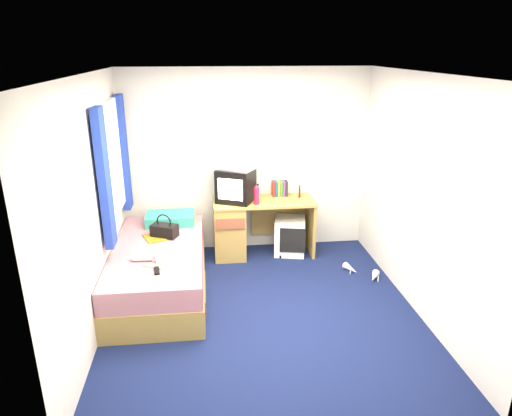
{
  "coord_description": "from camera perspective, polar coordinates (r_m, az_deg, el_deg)",
  "views": [
    {
      "loc": [
        -0.54,
        -4.12,
        2.62
      ],
      "look_at": [
        0.01,
        0.7,
        0.91
      ],
      "focal_mm": 32.0,
      "sensor_mm": 36.0,
      "label": 1
    }
  ],
  "objects": [
    {
      "name": "handbag",
      "position": [
        5.39,
        -11.38,
        -2.73
      ],
      "size": [
        0.34,
        0.27,
        0.28
      ],
      "rotation": [
        0.0,
        0.0,
        -0.42
      ],
      "color": "black",
      "rests_on": "bed"
    },
    {
      "name": "storage_cube",
      "position": [
        6.11,
        4.25,
        -3.48
      ],
      "size": [
        0.46,
        0.46,
        0.49
      ],
      "primitive_type": "cube",
      "rotation": [
        0.0,
        0.0,
        -0.21
      ],
      "color": "white",
      "rests_on": "ground"
    },
    {
      "name": "pillow",
      "position": [
        5.78,
        -10.65,
        -1.31
      ],
      "size": [
        0.59,
        0.38,
        0.13
      ],
      "primitive_type": "cube",
      "rotation": [
        0.0,
        0.0,
        0.0
      ],
      "color": "#1A70AB",
      "rests_on": "bed"
    },
    {
      "name": "bed",
      "position": [
        5.28,
        -11.97,
        -7.47
      ],
      "size": [
        1.01,
        2.0,
        0.54
      ],
      "color": "#AA8B46",
      "rests_on": "ground"
    },
    {
      "name": "remote_control",
      "position": [
        4.62,
        -12.29,
        -7.67
      ],
      "size": [
        0.07,
        0.17,
        0.02
      ],
      "primitive_type": "cube",
      "rotation": [
        0.0,
        0.0,
        0.15
      ],
      "color": "black",
      "rests_on": "bed"
    },
    {
      "name": "ground",
      "position": [
        4.91,
        0.84,
        -12.78
      ],
      "size": [
        3.4,
        3.4,
        0.0
      ],
      "primitive_type": "plane",
      "color": "#0C1438",
      "rests_on": "ground"
    },
    {
      "name": "pink_water_bottle",
      "position": [
        5.72,
        0.08,
        1.51
      ],
      "size": [
        0.08,
        0.08,
        0.22
      ],
      "primitive_type": "cylinder",
      "rotation": [
        0.0,
        0.0,
        -0.11
      ],
      "color": "#D81E44",
      "rests_on": "desk"
    },
    {
      "name": "aerosol_can",
      "position": [
        5.93,
        0.23,
        1.98
      ],
      "size": [
        0.06,
        0.06,
        0.18
      ],
      "primitive_type": "cylinder",
      "rotation": [
        0.0,
        0.0,
        -0.27
      ],
      "color": "white",
      "rests_on": "desk"
    },
    {
      "name": "towel",
      "position": [
        4.81,
        -9.96,
        -5.75
      ],
      "size": [
        0.41,
        0.37,
        0.11
      ],
      "primitive_type": "cube",
      "rotation": [
        0.0,
        0.0,
        -0.34
      ],
      "color": "white",
      "rests_on": "bed"
    },
    {
      "name": "colour_swatch_fan",
      "position": [
        4.72,
        -12.71,
        -7.12
      ],
      "size": [
        0.22,
        0.15,
        0.01
      ],
      "primitive_type": "cube",
      "rotation": [
        0.0,
        0.0,
        -0.45
      ],
      "color": "gold",
      "rests_on": "bed"
    },
    {
      "name": "magazine",
      "position": [
        5.39,
        -12.57,
        -3.65
      ],
      "size": [
        0.3,
        0.34,
        0.01
      ],
      "primitive_type": "cube",
      "rotation": [
        0.0,
        0.0,
        0.4
      ],
      "color": "yellow",
      "rests_on": "bed"
    },
    {
      "name": "vcr",
      "position": [
        5.75,
        -2.57,
        5.34
      ],
      "size": [
        0.57,
        0.53,
        0.09
      ],
      "primitive_type": "cube",
      "rotation": [
        0.0,
        0.0,
        -0.56
      ],
      "color": "silver",
      "rests_on": "crt_tv"
    },
    {
      "name": "white_heels",
      "position": [
        5.73,
        13.14,
        -7.88
      ],
      "size": [
        0.39,
        0.47,
        0.09
      ],
      "color": "silver",
      "rests_on": "ground"
    },
    {
      "name": "picture_frame",
      "position": [
        6.06,
        5.47,
        2.09
      ],
      "size": [
        0.05,
        0.12,
        0.14
      ],
      "primitive_type": "cube",
      "rotation": [
        0.0,
        0.0,
        -0.22
      ],
      "color": "black",
      "rests_on": "desk"
    },
    {
      "name": "room_shell",
      "position": [
        4.32,
        0.93,
        3.74
      ],
      "size": [
        3.4,
        3.4,
        3.4
      ],
      "color": "white",
      "rests_on": "ground"
    },
    {
      "name": "crt_tv",
      "position": [
        5.81,
        -2.54,
        2.87
      ],
      "size": [
        0.55,
        0.54,
        0.43
      ],
      "rotation": [
        0.0,
        0.0,
        -0.42
      ],
      "color": "black",
      "rests_on": "desk"
    },
    {
      "name": "window_assembly",
      "position": [
        5.26,
        -17.42,
        5.35
      ],
      "size": [
        0.11,
        1.42,
        1.4
      ],
      "color": "silver",
      "rests_on": "room_shell"
    },
    {
      "name": "water_bottle",
      "position": [
        4.86,
        -13.99,
        -6.06
      ],
      "size": [
        0.2,
        0.08,
        0.07
      ],
      "primitive_type": "cylinder",
      "rotation": [
        0.0,
        1.57,
        -0.05
      ],
      "color": "silver",
      "rests_on": "bed"
    },
    {
      "name": "book_row",
      "position": [
        6.07,
        2.98,
        2.46
      ],
      "size": [
        0.2,
        0.13,
        0.2
      ],
      "color": "maroon",
      "rests_on": "desk"
    },
    {
      "name": "desk",
      "position": [
        6.0,
        -1.69,
        -2.21
      ],
      "size": [
        1.3,
        0.55,
        0.75
      ],
      "color": "#AA8B46",
      "rests_on": "ground"
    }
  ]
}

